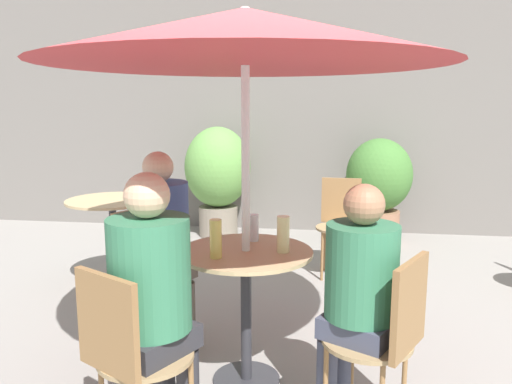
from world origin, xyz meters
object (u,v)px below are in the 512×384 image
object	(u,v)px
cafe_table_near	(246,282)
bistro_chair_2	(387,330)
seated_person_1	(153,289)
potted_plant_0	(218,173)
bistro_chair_0	(147,263)
bistro_chair_1	(128,347)
beer_glass_1	(253,228)
cafe_table_far	(113,219)
potted_plant_1	(379,183)
beer_glass_0	(283,234)
beer_glass_2	(216,239)
seated_person_0	(162,235)
seated_person_2	(358,286)
umbrella	(245,37)
bistro_chair_3	(340,217)

from	to	relation	value
cafe_table_near	bistro_chair_2	xyz separation A→B (m)	(0.70, -0.39, -0.05)
bistro_chair_2	seated_person_1	xyz separation A→B (m)	(-1.02, -0.18, 0.21)
potted_plant_0	bistro_chair_0	bearing A→B (deg)	-87.54
bistro_chair_1	beer_glass_1	world-z (taller)	beer_glass_1
cafe_table_far	potted_plant_1	distance (m)	2.96
beer_glass_0	potted_plant_1	bearing A→B (deg)	75.19
beer_glass_2	bistro_chair_1	bearing A→B (deg)	-115.08
bistro_chair_1	potted_plant_1	world-z (taller)	potted_plant_1
bistro_chair_2	seated_person_1	world-z (taller)	seated_person_1
bistro_chair_2	seated_person_0	bearing A→B (deg)	-90.00
bistro_chair_0	potted_plant_1	bearing A→B (deg)	-3.46
cafe_table_far	beer_glass_2	distance (m)	1.92
beer_glass_2	cafe_table_far	bearing A→B (deg)	129.39
cafe_table_near	beer_glass_2	bearing A→B (deg)	-131.00
seated_person_1	potted_plant_1	xyz separation A→B (m)	(1.34, 3.68, -0.07)
seated_person_2	potted_plant_0	xyz separation A→B (m)	(-1.39, 3.41, 0.04)
bistro_chair_2	potted_plant_1	bearing A→B (deg)	-156.20
bistro_chair_1	beer_glass_2	size ratio (longest dim) A/B	4.36
bistro_chair_2	beer_glass_2	size ratio (longest dim) A/B	4.36
seated_person_0	potted_plant_0	bearing A→B (deg)	34.04
umbrella	beer_glass_2	bearing A→B (deg)	-131.00
cafe_table_near	seated_person_2	distance (m)	0.67
bistro_chair_0	umbrella	bearing A→B (deg)	-90.00
cafe_table_far	beer_glass_2	bearing A→B (deg)	-50.61
bistro_chair_2	potted_plant_0	bearing A→B (deg)	-127.40
bistro_chair_0	potted_plant_1	size ratio (longest dim) A/B	0.75
cafe_table_far	seated_person_0	bearing A→B (deg)	-52.67
beer_glass_2	umbrella	world-z (taller)	umbrella
potted_plant_1	seated_person_1	bearing A→B (deg)	-110.01
seated_person_2	potted_plant_1	distance (m)	3.45
beer_glass_0	beer_glass_1	size ratio (longest dim) A/B	1.26
seated_person_0	beer_glass_1	world-z (taller)	seated_person_0
seated_person_2	bistro_chair_0	bearing A→B (deg)	-90.00
cafe_table_far	umbrella	xyz separation A→B (m)	(1.34, -1.32, 1.27)
cafe_table_near	bistro_chair_3	world-z (taller)	bistro_chair_3
bistro_chair_2	bistro_chair_3	size ratio (longest dim) A/B	1.00
seated_person_1	umbrella	xyz separation A→B (m)	(0.32, 0.57, 1.12)
beer_glass_2	seated_person_1	bearing A→B (deg)	-113.83
cafe_table_near	bistro_chair_0	world-z (taller)	bistro_chair_0
bistro_chair_3	potted_plant_0	bearing A→B (deg)	144.03
cafe_table_far	seated_person_2	bearing A→B (deg)	-40.56
bistro_chair_0	umbrella	distance (m)	1.56
bistro_chair_2	bistro_chair_3	xyz separation A→B (m)	(-0.14, 2.31, 0.00)
cafe_table_far	potted_plant_1	bearing A→B (deg)	37.17
seated_person_0	potted_plant_0	xyz separation A→B (m)	(-0.25, 2.78, 0.01)
bistro_chair_3	potted_plant_0	xyz separation A→B (m)	(-1.38, 1.18, 0.22)
cafe_table_near	seated_person_2	xyz separation A→B (m)	(0.57, -0.32, 0.12)
bistro_chair_0	seated_person_0	xyz separation A→B (m)	(0.13, -0.07, 0.21)
umbrella	seated_person_1	bearing A→B (deg)	-118.98
potted_plant_0	cafe_table_far	bearing A→B (deg)	-106.17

